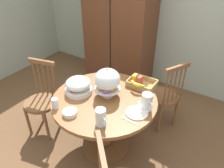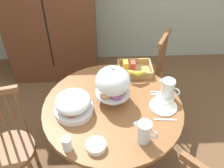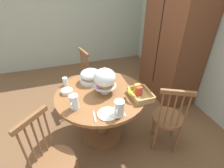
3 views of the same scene
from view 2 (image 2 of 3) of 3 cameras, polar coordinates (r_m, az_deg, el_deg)
ground_plane at (r=2.53m, az=-2.94°, el=-17.30°), size 10.00×10.00×0.00m
wooden_armoire at (r=3.14m, az=-14.75°, el=17.72°), size 1.18×0.60×1.96m
dining_table at (r=2.13m, az=0.17°, el=-9.41°), size 1.12×1.12×0.74m
windsor_chair_near_window at (r=2.21m, az=-22.79°, el=-13.75°), size 0.42×0.41×0.97m
windsor_chair_facing_door at (r=2.75m, az=8.16°, el=2.32°), size 0.45×0.45×0.97m
pastry_stand_with_dome at (r=1.86m, az=0.18°, el=0.38°), size 0.28×0.28×0.34m
fruit_platter_covered at (r=1.87m, az=-9.12°, el=-4.70°), size 0.30×0.30×0.18m
orange_juice_pitcher at (r=2.02m, az=12.88°, el=-1.37°), size 0.17×0.13×0.18m
milk_pitcher at (r=1.69m, az=7.50°, el=-11.28°), size 0.17×0.11×0.17m
cereal_basket at (r=2.26m, az=5.13°, el=3.44°), size 0.32×0.30×0.12m
china_plate_large at (r=1.99m, az=11.92°, el=-5.10°), size 0.22×0.22×0.01m
china_plate_small at (r=2.04m, az=12.31°, el=-3.15°), size 0.15×0.15×0.01m
cereal_bowl at (r=1.69m, az=-3.64°, el=-14.26°), size 0.14×0.14×0.04m
drinking_glass at (r=1.68m, az=-10.52°, el=-13.65°), size 0.06×0.06×0.11m
table_knife at (r=2.09m, az=11.41°, el=-2.41°), size 0.17×0.03×0.01m
dinner_fork at (r=2.11m, az=11.31°, el=-1.85°), size 0.17×0.03×0.01m
soup_spoon at (r=1.90m, az=12.45°, el=-8.19°), size 0.17×0.03×0.01m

